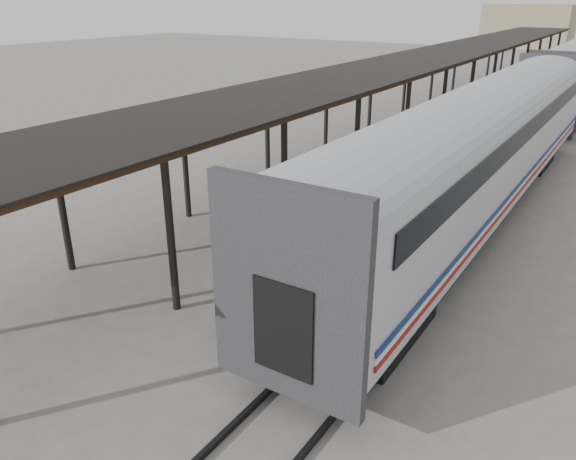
# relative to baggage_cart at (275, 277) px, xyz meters

# --- Properties ---
(ground) EXTENTS (160.00, 160.00, 0.00)m
(ground) POSITION_rel_baggage_cart_xyz_m (-0.48, 0.25, -0.65)
(ground) COLOR slate
(ground) RESTS_ON ground
(canopy) EXTENTS (4.90, 64.30, 4.15)m
(canopy) POSITION_rel_baggage_cart_xyz_m (-3.88, 24.25, 3.36)
(canopy) COLOR #422B19
(canopy) RESTS_ON ground
(rails) EXTENTS (1.54, 150.00, 0.12)m
(rails) POSITION_rel_baggage_cart_xyz_m (2.72, 34.25, -0.59)
(rails) COLOR black
(rails) RESTS_ON ground
(building_left) EXTENTS (12.00, 8.00, 6.00)m
(building_left) POSITION_rel_baggage_cart_xyz_m (-10.48, 82.25, 2.35)
(building_left) COLOR tan
(building_left) RESTS_ON ground
(baggage_cart) EXTENTS (1.52, 2.53, 0.86)m
(baggage_cart) POSITION_rel_baggage_cart_xyz_m (0.00, 0.00, 0.00)
(baggage_cart) COLOR brown
(baggage_cart) RESTS_ON ground
(suitcase_stack) EXTENTS (1.22, 1.26, 0.57)m
(suitcase_stack) POSITION_rel_baggage_cart_xyz_m (-0.17, 0.33, 0.40)
(suitcase_stack) COLOR #37383A
(suitcase_stack) RESTS_ON baggage_cart
(luggage_tug) EXTENTS (1.50, 1.82, 1.39)m
(luggage_tug) POSITION_rel_baggage_cart_xyz_m (-1.52, 19.46, -0.01)
(luggage_tug) COLOR maroon
(luggage_tug) RESTS_ON ground
(porter) EXTENTS (0.60, 0.70, 1.62)m
(porter) POSITION_rel_baggage_cart_xyz_m (0.25, -0.65, 1.02)
(porter) COLOR navy
(porter) RESTS_ON baggage_cart
(pedestrian) EXTENTS (1.10, 0.60, 1.79)m
(pedestrian) POSITION_rel_baggage_cart_xyz_m (-2.62, 15.47, 0.24)
(pedestrian) COLOR black
(pedestrian) RESTS_ON ground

